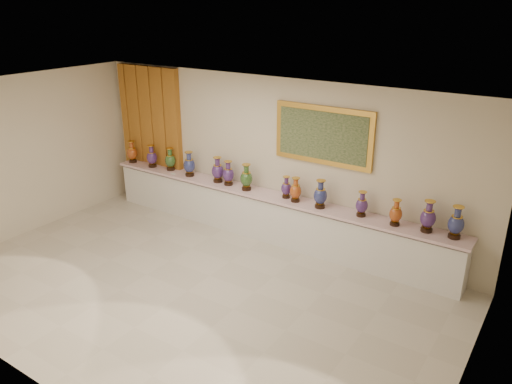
# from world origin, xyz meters

# --- Properties ---
(ground) EXTENTS (8.00, 8.00, 0.00)m
(ground) POSITION_xyz_m (0.00, 0.00, 0.00)
(ground) COLOR beige
(ground) RESTS_ON ground
(room) EXTENTS (8.00, 8.00, 8.00)m
(room) POSITION_xyz_m (-2.38, 2.44, 1.60)
(room) COLOR beige
(room) RESTS_ON ground
(counter) EXTENTS (7.28, 0.48, 0.90)m
(counter) POSITION_xyz_m (0.00, 2.27, 0.44)
(counter) COLOR white
(counter) RESTS_ON ground
(vase_0) EXTENTS (0.26, 0.26, 0.48)m
(vase_0) POSITION_xyz_m (-3.45, 2.22, 1.12)
(vase_0) COLOR black
(vase_0) RESTS_ON counter
(vase_1) EXTENTS (0.29, 0.29, 0.48)m
(vase_1) POSITION_xyz_m (-2.86, 2.22, 1.11)
(vase_1) COLOR black
(vase_1) RESTS_ON counter
(vase_2) EXTENTS (0.27, 0.27, 0.48)m
(vase_2) POSITION_xyz_m (-2.39, 2.29, 1.11)
(vase_2) COLOR black
(vase_2) RESTS_ON counter
(vase_3) EXTENTS (0.26, 0.26, 0.51)m
(vase_3) POSITION_xyz_m (-1.82, 2.23, 1.13)
(vase_3) COLOR black
(vase_3) RESTS_ON counter
(vase_4) EXTENTS (0.31, 0.31, 0.51)m
(vase_4) POSITION_xyz_m (-1.12, 2.26, 1.13)
(vase_4) COLOR black
(vase_4) RESTS_ON counter
(vase_5) EXTENTS (0.23, 0.23, 0.48)m
(vase_5) POSITION_xyz_m (-0.85, 2.24, 1.11)
(vase_5) COLOR black
(vase_5) RESTS_ON counter
(vase_6) EXTENTS (0.25, 0.25, 0.50)m
(vase_6) POSITION_xyz_m (-0.41, 2.21, 1.13)
(vase_6) COLOR black
(vase_6) RESTS_ON counter
(vase_7) EXTENTS (0.22, 0.22, 0.40)m
(vase_7) POSITION_xyz_m (0.41, 2.29, 1.08)
(vase_7) COLOR black
(vase_7) RESTS_ON counter
(vase_8) EXTENTS (0.22, 0.22, 0.45)m
(vase_8) POSITION_xyz_m (0.64, 2.22, 1.10)
(vase_8) COLOR black
(vase_8) RESTS_ON counter
(vase_9) EXTENTS (0.29, 0.29, 0.50)m
(vase_9) POSITION_xyz_m (1.13, 2.21, 1.12)
(vase_9) COLOR black
(vase_9) RESTS_ON counter
(vase_10) EXTENTS (0.22, 0.22, 0.43)m
(vase_10) POSITION_xyz_m (1.86, 2.27, 1.09)
(vase_10) COLOR black
(vase_10) RESTS_ON counter
(vase_11) EXTENTS (0.24, 0.24, 0.43)m
(vase_11) POSITION_xyz_m (2.44, 2.23, 1.09)
(vase_11) COLOR black
(vase_11) RESTS_ON counter
(vase_12) EXTENTS (0.27, 0.27, 0.51)m
(vase_12) POSITION_xyz_m (2.92, 2.28, 1.13)
(vase_12) COLOR black
(vase_12) RESTS_ON counter
(vase_13) EXTENTS (0.29, 0.29, 0.51)m
(vase_13) POSITION_xyz_m (3.34, 2.29, 1.13)
(vase_13) COLOR black
(vase_13) RESTS_ON counter
(label_card) EXTENTS (0.10, 0.06, 0.00)m
(label_card) POSITION_xyz_m (-2.17, 2.13, 0.90)
(label_card) COLOR white
(label_card) RESTS_ON counter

